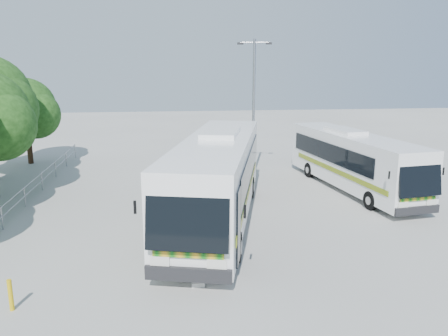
{
  "coord_description": "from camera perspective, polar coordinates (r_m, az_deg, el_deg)",
  "views": [
    {
      "loc": [
        -3.08,
        -18.13,
        6.54
      ],
      "look_at": [
        -0.42,
        2.44,
        1.78
      ],
      "focal_mm": 35.0,
      "sensor_mm": 36.0,
      "label": 1
    }
  ],
  "objects": [
    {
      "name": "coach_main",
      "position": [
        18.81,
        -0.83,
        -1.07
      ],
      "size": [
        5.77,
        13.33,
        3.63
      ],
      "rotation": [
        0.0,
        0.0,
        -0.25
      ],
      "color": "white",
      "rests_on": "ground"
    },
    {
      "name": "tree_far_e",
      "position": [
        32.95,
        -24.38,
        7.17
      ],
      "size": [
        4.54,
        4.28,
        5.92
      ],
      "color": "#382314",
      "rests_on": "ground"
    },
    {
      "name": "bollard",
      "position": [
        13.79,
        -26.1,
        -14.68
      ],
      "size": [
        0.16,
        0.16,
        0.91
      ],
      "primitive_type": "cylinder",
      "rotation": [
        0.0,
        0.0,
        -0.26
      ],
      "color": "gold",
      "rests_on": "ground"
    },
    {
      "name": "coach_adjacent",
      "position": [
        24.81,
        16.41,
        1.08
      ],
      "size": [
        3.65,
        11.19,
        3.05
      ],
      "rotation": [
        0.0,
        0.0,
        0.13
      ],
      "color": "white",
      "rests_on": "ground"
    },
    {
      "name": "ground",
      "position": [
        19.51,
        2.16,
        -6.66
      ],
      "size": [
        100.0,
        100.0,
        0.0
      ],
      "primitive_type": "plane",
      "color": "#A7A7A2",
      "rests_on": "ground"
    },
    {
      "name": "kerb_divider",
      "position": [
        21.15,
        -4.92,
        -4.92
      ],
      "size": [
        0.4,
        16.0,
        0.15
      ],
      "primitive_type": "cube",
      "color": "#B2B2AD",
      "rests_on": "ground"
    },
    {
      "name": "lamppost",
      "position": [
        26.17,
        3.9,
        8.46
      ],
      "size": [
        1.99,
        0.61,
        8.17
      ],
      "rotation": [
        0.0,
        0.0,
        -0.22
      ],
      "color": "gray",
      "rests_on": "ground"
    },
    {
      "name": "railing",
      "position": [
        23.9,
        -23.96,
        -2.26
      ],
      "size": [
        0.06,
        22.0,
        1.0
      ],
      "color": "gray",
      "rests_on": "ground"
    }
  ]
}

